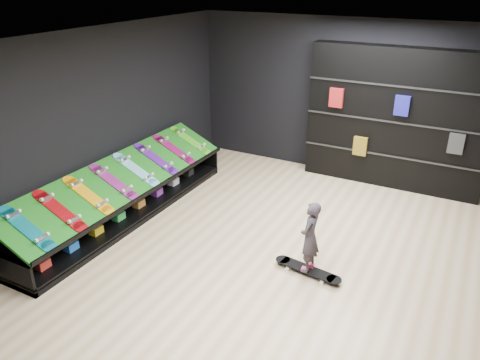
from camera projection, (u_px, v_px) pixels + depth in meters
The scene contains 18 objects.
floor at pixel (264, 254), 6.77m from camera, with size 6.00×7.00×0.01m, color beige.
ceiling at pixel (269, 41), 5.54m from camera, with size 6.00×7.00×0.01m, color white.
wall_back at pixel (343, 99), 8.97m from camera, with size 6.00×0.02×3.00m, color black.
wall_front at pixel (60, 319), 3.34m from camera, with size 6.00×0.02×3.00m, color black.
wall_left at pixel (95, 126), 7.43m from camera, with size 0.02×7.00×3.00m, color black.
display_rack at pixel (125, 202), 7.76m from camera, with size 0.90×4.50×0.50m, color black, non-canonical shape.
turf_ramp at pixel (125, 177), 7.55m from camera, with size 1.00×4.50×0.04m, color #0F5A0E.
back_shelving at pixel (396, 119), 8.47m from camera, with size 3.21×0.37×2.57m, color black.
floor_skateboard at pixel (307, 271), 6.32m from camera, with size 0.98×0.22×0.09m, color black, non-canonical shape.
child at pixel (309, 250), 6.18m from camera, with size 0.23×0.16×0.60m, color black.
display_board_0 at pixel (27, 228), 6.00m from camera, with size 0.98×0.22×0.09m, color #0C8C99, non-canonical shape.
display_board_1 at pixel (60, 211), 6.44m from camera, with size 0.98×0.22×0.09m, color red, non-canonical shape.
display_board_2 at pixel (89, 195), 6.87m from camera, with size 0.98×0.22×0.09m, color yellow, non-canonical shape.
display_board_3 at pixel (114, 182), 7.31m from camera, with size 0.98×0.22×0.09m, color #2626BF, non-canonical shape.
display_board_4 at pixel (136, 170), 7.75m from camera, with size 0.98×0.22×0.09m, color #0CB2E5, non-canonical shape.
display_board_5 at pixel (156, 159), 8.18m from camera, with size 0.98×0.22×0.09m, color purple, non-canonical shape.
display_board_6 at pixel (174, 149), 8.62m from camera, with size 0.98×0.22×0.09m, color #E5198C, non-canonical shape.
display_board_7 at pixel (190, 141), 9.06m from camera, with size 0.98×0.22×0.09m, color green, non-canonical shape.
Camera 1 is at (2.37, -5.22, 3.78)m, focal length 35.00 mm.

